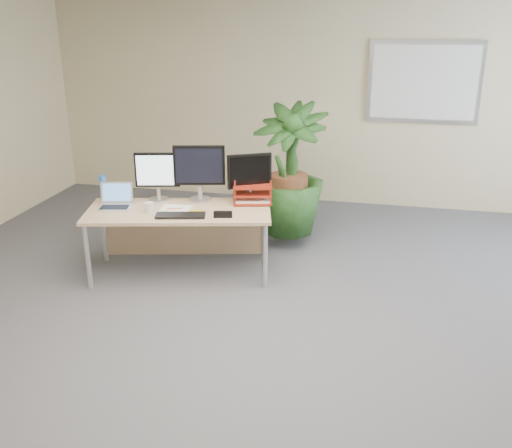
% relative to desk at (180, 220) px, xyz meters
% --- Properties ---
extents(floor, '(8.00, 8.00, 0.00)m').
position_rel_desk_xyz_m(floor, '(1.01, -1.58, -0.51)').
color(floor, '#4E4D53').
rests_on(floor, ground).
extents(back_wall, '(7.00, 0.04, 2.70)m').
position_rel_desk_xyz_m(back_wall, '(1.01, 2.42, 0.84)').
color(back_wall, '#C6B88C').
rests_on(back_wall, floor).
extents(whiteboard, '(1.30, 0.04, 0.95)m').
position_rel_desk_xyz_m(whiteboard, '(2.21, 2.39, 1.04)').
color(whiteboard, '#BCBCC1').
rests_on(whiteboard, back_wall).
extents(desk, '(1.78, 1.06, 0.64)m').
position_rel_desk_xyz_m(desk, '(0.00, 0.00, 0.00)').
color(desk, tan).
rests_on(desk, floor).
extents(floor_plant, '(0.99, 0.99, 1.50)m').
position_rel_desk_xyz_m(floor_plant, '(0.88, 0.85, 0.24)').
color(floor_plant, '#153914').
rests_on(floor_plant, floor).
extents(monitor_left, '(0.41, 0.19, 0.46)m').
position_rel_desk_xyz_m(monitor_left, '(-0.25, 0.12, 0.40)').
color(monitor_left, silver).
rests_on(monitor_left, desk).
extents(monitor_right, '(0.48, 0.22, 0.53)m').
position_rel_desk_xyz_m(monitor_right, '(0.14, 0.20, 0.44)').
color(monitor_right, silver).
rests_on(monitor_right, desk).
extents(monitor_dark, '(0.39, 0.23, 0.46)m').
position_rel_desk_xyz_m(monitor_dark, '(0.60, 0.27, 0.40)').
color(monitor_dark, silver).
rests_on(monitor_dark, desk).
extents(laptop, '(0.35, 0.32, 0.21)m').
position_rel_desk_xyz_m(laptop, '(-0.57, -0.13, 0.19)').
color(laptop, silver).
rests_on(laptop, desk).
extents(keyboard, '(0.46, 0.24, 0.02)m').
position_rel_desk_xyz_m(keyboard, '(0.10, -0.27, 0.14)').
color(keyboard, black).
rests_on(keyboard, desk).
extents(coffee_mug, '(0.12, 0.08, 0.09)m').
position_rel_desk_xyz_m(coffee_mug, '(-0.22, -0.21, 0.18)').
color(coffee_mug, silver).
rests_on(coffee_mug, desk).
extents(spiral_notebook, '(0.28, 0.21, 0.01)m').
position_rel_desk_xyz_m(spiral_notebook, '(-0.01, -0.09, 0.14)').
color(spiral_notebook, white).
rests_on(spiral_notebook, desk).
extents(orange_pen, '(0.14, 0.06, 0.01)m').
position_rel_desk_xyz_m(orange_pen, '(-0.01, -0.11, 0.15)').
color(orange_pen, '#D55B17').
rests_on(orange_pen, spiral_notebook).
extents(yellow_highlighter, '(0.12, 0.04, 0.02)m').
position_rel_desk_xyz_m(yellow_highlighter, '(0.20, -0.10, 0.14)').
color(yellow_highlighter, yellow).
rests_on(yellow_highlighter, desk).
extents(water_bottle, '(0.06, 0.06, 0.25)m').
position_rel_desk_xyz_m(water_bottle, '(-0.75, -0.01, 0.25)').
color(water_bottle, '#B0C2CF').
rests_on(water_bottle, desk).
extents(letter_tray, '(0.41, 0.35, 0.17)m').
position_rel_desk_xyz_m(letter_tray, '(0.63, 0.27, 0.21)').
color(letter_tray, maroon).
rests_on(letter_tray, desk).
extents(stapler, '(0.17, 0.08, 0.05)m').
position_rel_desk_xyz_m(stapler, '(0.47, -0.20, 0.16)').
color(stapler, black).
rests_on(stapler, desk).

